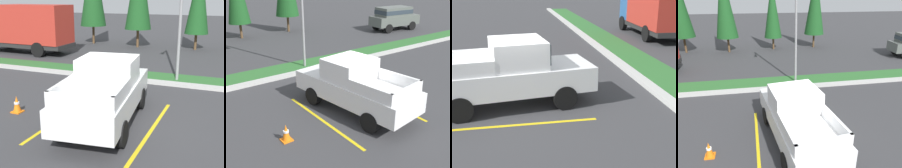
{
  "view_description": "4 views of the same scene",
  "coord_description": "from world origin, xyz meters",
  "views": [
    {
      "loc": [
        3.41,
        -8.61,
        3.98
      ],
      "look_at": [
        -0.26,
        0.35,
        1.19
      ],
      "focal_mm": 49.08,
      "sensor_mm": 36.0,
      "label": 1
    },
    {
      "loc": [
        -7.05,
        -8.05,
        5.34
      ],
      "look_at": [
        -1.09,
        -0.02,
        1.29
      ],
      "focal_mm": 45.96,
      "sensor_mm": 36.0,
      "label": 2
    },
    {
      "loc": [
        9.6,
        -0.16,
        4.03
      ],
      "look_at": [
        0.16,
        1.58,
        0.75
      ],
      "focal_mm": 52.62,
      "sensor_mm": 36.0,
      "label": 3
    },
    {
      "loc": [
        -1.84,
        -7.1,
        5.43
      ],
      "look_at": [
        -0.14,
        2.28,
        1.44
      ],
      "focal_mm": 34.89,
      "sensor_mm": 36.0,
      "label": 4
    }
  ],
  "objects": [
    {
      "name": "ground_plane",
      "position": [
        0.0,
        0.0,
        0.0
      ],
      "size": [
        120.0,
        120.0,
        0.0
      ],
      "primitive_type": "plane",
      "color": "#38383A"
    },
    {
      "name": "parking_line_near",
      "position": [
        -1.85,
        -0.07,
        0.0
      ],
      "size": [
        0.12,
        4.8,
        0.01
      ],
      "primitive_type": "cube",
      "color": "yellow",
      "rests_on": "ground"
    },
    {
      "name": "parking_line_far",
      "position": [
        1.25,
        -0.07,
        0.0
      ],
      "size": [
        0.12,
        4.8,
        0.01
      ],
      "primitive_type": "cube",
      "color": "yellow",
      "rests_on": "ground"
    },
    {
      "name": "curb_strip",
      "position": [
        0.0,
        5.0,
        0.07
      ],
      "size": [
        56.0,
        0.4,
        0.15
      ],
      "primitive_type": "cube",
      "color": "#B2B2AD",
      "rests_on": "ground"
    },
    {
      "name": "grass_median",
      "position": [
        0.0,
        6.1,
        0.03
      ],
      "size": [
        56.0,
        1.8,
        0.06
      ],
      "primitive_type": "cube",
      "color": "#2D662D",
      "rests_on": "ground"
    },
    {
      "name": "pickup_truck_main",
      "position": [
        -0.31,
        -0.02,
        1.04
      ],
      "size": [
        2.55,
        5.42,
        2.1
      ],
      "color": "black",
      "rests_on": "ground"
    },
    {
      "name": "suv_distant",
      "position": [
        13.0,
        10.29,
        1.24
      ],
      "size": [
        4.75,
        2.28,
        2.1
      ],
      "color": "black",
      "rests_on": "ground"
    },
    {
      "name": "traffic_cone",
      "position": [
        -3.56,
        -0.47,
        0.29
      ],
      "size": [
        0.36,
        0.36,
        0.6
      ],
      "color": "orange",
      "rests_on": "ground"
    }
  ]
}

